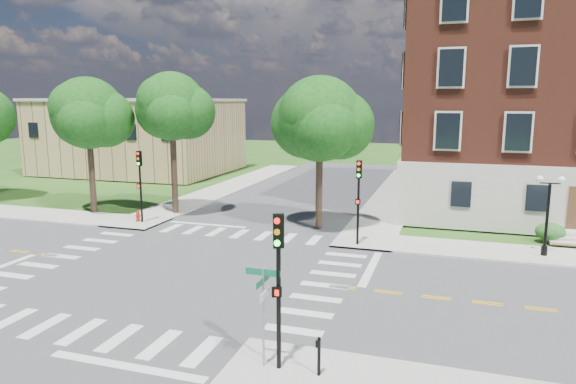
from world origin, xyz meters
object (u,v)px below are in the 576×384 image
(traffic_signal_ne, at_px, (358,191))
(street_sign_pole, at_px, (263,298))
(traffic_signal_se, at_px, (278,272))
(twin_lamp_west, at_px, (548,211))
(fire_hydrant, at_px, (138,216))
(push_button_post, at_px, (319,354))
(traffic_signal_nw, at_px, (140,177))

(traffic_signal_ne, height_order, street_sign_pole, traffic_signal_ne)
(traffic_signal_se, bearing_deg, twin_lamp_west, 57.77)
(traffic_signal_se, distance_m, fire_hydrant, 21.90)
(push_button_post, distance_m, fire_hydrant, 22.69)
(twin_lamp_west, distance_m, push_button_post, 17.54)
(twin_lamp_west, bearing_deg, traffic_signal_se, -122.23)
(traffic_signal_nw, bearing_deg, push_button_post, -43.60)
(traffic_signal_ne, bearing_deg, traffic_signal_nw, 176.21)
(traffic_signal_ne, distance_m, twin_lamp_west, 9.83)
(twin_lamp_west, xyz_separation_m, street_sign_pole, (-10.09, -15.28, -0.21))
(traffic_signal_se, distance_m, twin_lamp_west, 18.05)
(twin_lamp_west, bearing_deg, traffic_signal_nw, 179.85)
(twin_lamp_west, xyz_separation_m, fire_hydrant, (-24.90, 0.19, -2.06))
(traffic_signal_ne, height_order, twin_lamp_west, traffic_signal_ne)
(traffic_signal_ne, bearing_deg, street_sign_pole, -91.30)
(traffic_signal_se, bearing_deg, push_button_post, -2.78)
(street_sign_pole, xyz_separation_m, fire_hydrant, (-14.81, 15.47, -1.84))
(street_sign_pole, relative_size, fire_hydrant, 4.13)
(street_sign_pole, height_order, fire_hydrant, street_sign_pole)
(push_button_post, bearing_deg, fire_hydrant, 136.86)
(fire_hydrant, bearing_deg, push_button_post, -43.14)
(street_sign_pole, bearing_deg, traffic_signal_nw, 133.23)
(traffic_signal_nw, distance_m, twin_lamp_west, 24.52)
(traffic_signal_nw, xyz_separation_m, push_button_post, (16.16, -15.39, -2.39))
(traffic_signal_se, relative_size, traffic_signal_ne, 1.00)
(street_sign_pole, height_order, push_button_post, street_sign_pole)
(traffic_signal_ne, distance_m, push_button_post, 14.68)
(traffic_signal_se, height_order, street_sign_pole, traffic_signal_se)
(twin_lamp_west, bearing_deg, push_button_post, -118.59)
(twin_lamp_west, bearing_deg, fire_hydrant, 179.57)
(push_button_post, bearing_deg, traffic_signal_se, 177.22)
(traffic_signal_se, xyz_separation_m, street_sign_pole, (-0.47, -0.01, -0.88))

